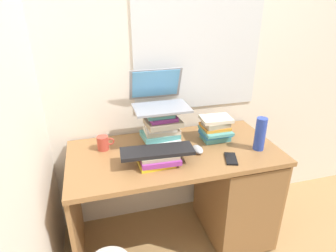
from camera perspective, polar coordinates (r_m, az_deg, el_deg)
name	(u,v)px	position (r m, az deg, el deg)	size (l,w,h in m)	color
ground_plane	(174,237)	(2.25, 1.17, -21.40)	(6.00, 6.00, 0.00)	#9E7A4C
wall_back	(160,49)	(1.95, -1.59, 15.11)	(6.00, 0.06, 2.60)	silver
wall_left	(16,69)	(1.57, -28.10, 9.98)	(0.05, 6.00, 2.60)	beige
desk	(220,188)	(2.07, 10.46, -12.04)	(1.32, 0.64, 0.73)	olive
book_stack_tall	(162,128)	(1.85, -1.30, -0.31)	(0.26, 0.20, 0.24)	teal
book_stack_keyboard_riser	(158,158)	(1.66, -1.97, -6.44)	(0.24, 0.19, 0.07)	yellow
book_stack_side	(216,128)	(1.94, 9.49, -0.49)	(0.21, 0.19, 0.15)	teal
laptop	(159,98)	(1.83, -1.82, 5.72)	(0.35, 0.31, 0.23)	gray
keyboard	(157,151)	(1.64, -2.18, -5.04)	(0.42, 0.14, 0.02)	black
computer_mouse	(198,149)	(1.79, 5.96, -4.67)	(0.06, 0.10, 0.04)	#A5A8AD
mug	(103,143)	(1.84, -12.82, -3.32)	(0.11, 0.07, 0.09)	#B23F33
water_bottle	(260,134)	(1.86, 17.96, -1.52)	(0.07, 0.07, 0.21)	#263FA5
cell_phone	(231,159)	(1.75, 12.47, -6.40)	(0.07, 0.14, 0.01)	black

